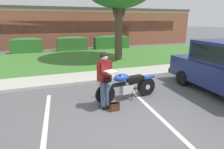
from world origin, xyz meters
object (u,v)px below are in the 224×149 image
(hedge_center_right, at_px, (72,43))
(hedge_right, at_px, (111,42))
(rider_person, at_px, (105,76))
(brick_building, at_px, (66,27))
(motorcycle, at_px, (129,85))
(hedge_center_left, at_px, (27,45))
(handbag, at_px, (115,106))

(hedge_center_right, height_order, hedge_right, same)
(rider_person, distance_m, brick_building, 18.30)
(motorcycle, bearing_deg, hedge_center_right, 90.25)
(hedge_center_left, distance_m, brick_building, 7.60)
(motorcycle, bearing_deg, hedge_right, 72.62)
(motorcycle, xyz_separation_m, rider_person, (-0.99, -0.43, 0.53))
(brick_building, bearing_deg, hedge_right, -62.73)
(motorcycle, bearing_deg, rider_person, -156.52)
(handbag, relative_size, brick_building, 0.01)
(handbag, relative_size, hedge_center_right, 0.14)
(hedge_right, bearing_deg, brick_building, 117.27)
(hedge_center_right, relative_size, brick_building, 0.09)
(hedge_center_left, relative_size, hedge_center_right, 0.95)
(rider_person, relative_size, handbag, 4.74)
(hedge_center_right, xyz_separation_m, hedge_right, (3.65, 0.00, 0.00))
(hedge_center_left, bearing_deg, motorcycle, -72.16)
(hedge_center_left, distance_m, hedge_center_right, 3.65)
(handbag, distance_m, hedge_center_left, 12.55)
(hedge_center_right, bearing_deg, rider_person, -94.49)
(motorcycle, relative_size, rider_person, 1.31)
(motorcycle, distance_m, brick_building, 17.86)
(rider_person, distance_m, hedge_right, 12.80)
(rider_person, bearing_deg, brick_building, 85.78)
(handbag, bearing_deg, hedge_center_right, 86.58)
(hedge_center_left, bearing_deg, rider_person, -77.18)
(motorcycle, xyz_separation_m, hedge_center_left, (-3.70, 11.51, 0.17))
(hedge_center_right, bearing_deg, hedge_right, 0.00)
(handbag, relative_size, hedge_center_left, 0.15)
(rider_person, bearing_deg, motorcycle, 23.48)
(hedge_center_right, bearing_deg, hedge_center_left, 180.00)
(hedge_center_right, distance_m, hedge_right, 3.65)
(hedge_center_left, height_order, brick_building, brick_building)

